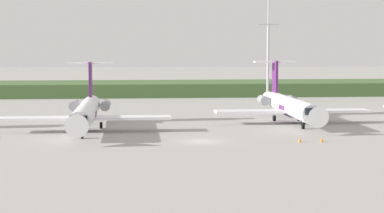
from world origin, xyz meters
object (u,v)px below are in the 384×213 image
(safety_cone_front_marker, at_px, (300,140))
(safety_cone_mid_marker, at_px, (322,140))
(regional_jet_second, at_px, (86,112))
(regional_jet_third, at_px, (290,106))
(antenna_mast, at_px, (268,53))

(safety_cone_front_marker, bearing_deg, safety_cone_mid_marker, -2.60)
(regional_jet_second, bearing_deg, regional_jet_third, 12.92)
(regional_jet_second, relative_size, antenna_mast, 1.29)
(antenna_mast, bearing_deg, safety_cone_front_marker, -97.74)
(antenna_mast, distance_m, safety_cone_mid_marker, 56.76)
(regional_jet_second, xyz_separation_m, regional_jet_third, (29.66, 6.81, 0.00))
(regional_jet_third, bearing_deg, antenna_mast, 83.63)
(antenna_mast, bearing_deg, regional_jet_second, -128.61)
(safety_cone_mid_marker, bearing_deg, regional_jet_third, 87.29)
(safety_cone_front_marker, bearing_deg, antenna_mast, 82.26)
(regional_jet_second, distance_m, safety_cone_front_marker, 29.43)
(regional_jet_third, relative_size, antenna_mast, 1.29)
(regional_jet_third, height_order, antenna_mast, antenna_mast)
(regional_jet_second, height_order, safety_cone_mid_marker, regional_jet_second)
(safety_cone_mid_marker, bearing_deg, safety_cone_front_marker, 177.40)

